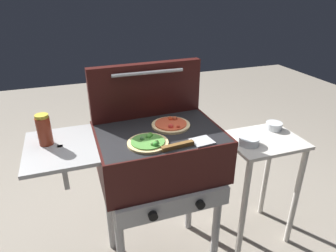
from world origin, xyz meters
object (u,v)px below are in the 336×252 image
Objects in this scene: topping_bowl_far at (274,126)px; pizza_pepperoni at (171,124)px; pizza_veggie at (148,142)px; prep_table at (259,168)px; grill at (157,156)px; spatula at (188,144)px; sauce_jar at (44,130)px; topping_bowl_near at (249,141)px.

pizza_pepperoni is at bearing -175.32° from topping_bowl_far.
prep_table is (0.75, 0.12, -0.38)m from pizza_veggie.
topping_bowl_far is at bearing 6.80° from grill.
prep_table is (0.58, -0.03, -0.38)m from pizza_pepperoni.
spatula is at bearing -62.34° from grill.
sauce_jar reaches higher than grill.
prep_table is 6.19× the size of topping_bowl_near.
sauce_jar reaches higher than topping_bowl_near.
pizza_pepperoni is 1.99× the size of topping_bowl_far.
topping_bowl_far is at bearing 24.42° from topping_bowl_near.
spatula is 0.50m from topping_bowl_near.
sauce_jar is at bearing 159.62° from spatula.
sauce_jar is 1.28m from prep_table.
pizza_veggie is at bearing -171.68° from topping_bowl_near.
grill is at bearing -173.20° from topping_bowl_far.
spatula is 0.78m from topping_bowl_far.
pizza_veggie is at bearing -166.62° from topping_bowl_far.
pizza_veggie is 0.48m from sauce_jar.
topping_bowl_near is at bearing -3.72° from sauce_jar.
prep_table is at bearing -3.29° from pizza_pepperoni.
pizza_pepperoni is 0.27× the size of prep_table.
topping_bowl_near reaches higher than prep_table.
pizza_pepperoni is 1.05× the size of pizza_veggie.
sauce_jar is 0.66m from spatula.
sauce_jar is (-0.52, 0.05, 0.22)m from grill.
pizza_veggie is at bearing -137.78° from pizza_pepperoni.
topping_bowl_near and topping_bowl_far have the same top height.
sauce_jar is at bearing 176.28° from topping_bowl_near.
grill is 0.82m from topping_bowl_far.
topping_bowl_far is (0.89, 0.21, -0.15)m from pizza_veggie.
sauce_jar is 1.35m from topping_bowl_far.
sauce_jar is at bearing 179.17° from pizza_pepperoni.
grill is 0.55m from topping_bowl_near.
pizza_pepperoni is (0.09, 0.04, 0.15)m from grill.
pizza_pepperoni is 0.48m from topping_bowl_near.
topping_bowl_near is at bearing 19.61° from spatula.
grill is 0.21m from pizza_veggie.
pizza_pepperoni is 0.70m from prep_table.
sauce_jar is at bearing 174.91° from grill.
sauce_jar is at bearing -177.86° from topping_bowl_far.
sauce_jar is 1.46× the size of topping_bowl_far.
grill is at bearing 56.71° from pizza_veggie.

